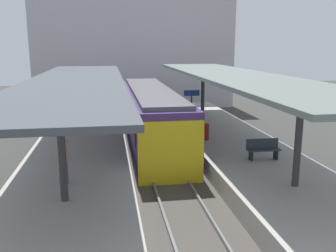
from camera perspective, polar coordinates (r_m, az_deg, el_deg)
The scene contains 15 objects.
ground_plane at distance 16.96m, azimuth -0.72°, elevation -7.12°, with size 80.00×80.00×0.00m, color #383835.
platform_left at distance 16.70m, azimuth -13.81°, elevation -6.00°, with size 4.40×28.00×1.00m, color #ADA8A0.
platform_right at distance 17.73m, azimuth 11.56°, elevation -4.80°, with size 4.40×28.00×1.00m, color #ADA8A0.
track_ballast at distance 16.93m, azimuth -0.72°, elevation -6.81°, with size 3.20×28.00×0.20m, color #4C4742.
rail_near_side at distance 16.79m, azimuth -3.17°, elevation -6.38°, with size 0.08×28.00×0.14m, color slate.
rail_far_side at distance 16.99m, azimuth 1.69°, elevation -6.13°, with size 0.08×28.00×0.14m, color slate.
commuter_train at distance 21.01m, azimuth -2.63°, elevation 1.58°, with size 2.78×13.66×3.10m.
canopy_left at distance 17.35m, azimuth -14.07°, elevation 6.80°, with size 4.18×21.00×3.21m.
canopy_right at distance 18.34m, azimuth 10.51°, elevation 7.52°, with size 4.18×21.00×3.30m.
platform_bench at distance 15.83m, azimuth 14.56°, elevation -3.40°, with size 1.40×0.41×0.86m.
platform_sign at distance 20.87m, azimuth 3.68°, elevation 3.98°, with size 0.90×0.08×2.21m.
litter_bin at distance 18.63m, azimuth 5.73°, elevation -0.91°, with size 0.44×0.44×0.80m, color maroon.
passenger_near_bench at distance 21.59m, azimuth -10.69°, elevation 2.08°, with size 0.36×0.36×1.70m.
passenger_mid_platform at distance 13.04m, azimuth -16.00°, elevation -4.90°, with size 0.36×0.36×1.72m.
station_building_backdrop at distance 35.90m, azimuth -5.33°, elevation 12.07°, with size 18.00×6.00×11.00m, color #B7B2B7.
Camera 1 is at (-2.35, -15.81, 5.66)m, focal length 39.21 mm.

